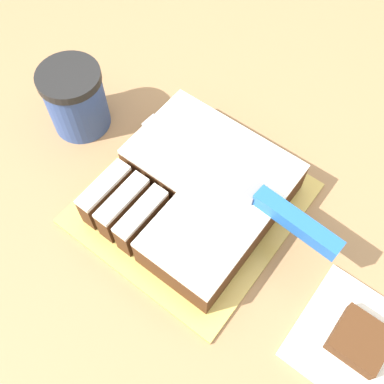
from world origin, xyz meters
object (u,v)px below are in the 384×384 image
cake (197,191)px  knife (274,207)px  coffee_cup (76,99)px  brownie (360,340)px  cake_board (192,203)px

cake → knife: 0.11m
coffee_cup → brownie: bearing=-5.0°
cake → coffee_cup: coffee_cup is taller
knife → coffee_cup: coffee_cup is taller
cake_board → knife: (0.11, 0.03, 0.07)m
cake_board → coffee_cup: size_ratio=2.66×
cake_board → brownie: (0.28, -0.03, 0.01)m
coffee_cup → cake_board: bearing=-3.2°
cake_board → knife: size_ratio=0.90×
cake → knife: bearing=12.8°
cake_board → cake: 0.03m
coffee_cup → cake: bearing=-1.9°
cake_board → coffee_cup: (-0.23, 0.01, 0.05)m
cake_board → brownie: 0.28m
cake → brownie: size_ratio=3.76×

